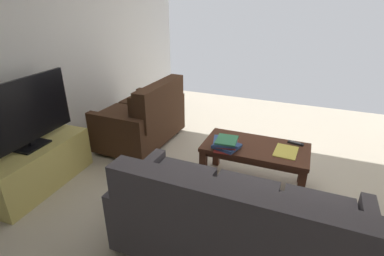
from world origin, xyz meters
The scene contains 10 objects.
ground_plane centered at (0.00, 0.00, 0.00)m, with size 5.04×5.93×0.01m, color beige.
wall_right centered at (2.52, 0.00, 1.36)m, with size 0.12×5.93×2.72m, color white.
sofa_main centered at (-0.03, 1.06, 0.36)m, with size 1.85×0.86×0.85m.
loveseat_near centered at (1.63, -0.45, 0.38)m, with size 0.84×1.23×0.89m.
coffee_table centered at (0.03, -0.03, 0.39)m, with size 1.08×0.56×0.47m.
tv_stand centered at (2.16, 0.88, 0.24)m, with size 0.51×1.18×0.48m.
flat_tv centered at (2.16, 0.88, 0.84)m, with size 0.22×1.12×0.71m.
book_stack centered at (0.30, 0.15, 0.53)m, with size 0.31×0.30×0.11m.
tv_remote centered at (-0.35, -0.23, 0.48)m, with size 0.17×0.07×0.02m.
loose_magazine centered at (-0.27, -0.01, 0.47)m, with size 0.22×0.30×0.01m, color #E0CC4C.
Camera 1 is at (-0.37, 2.71, 1.88)m, focal length 27.14 mm.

